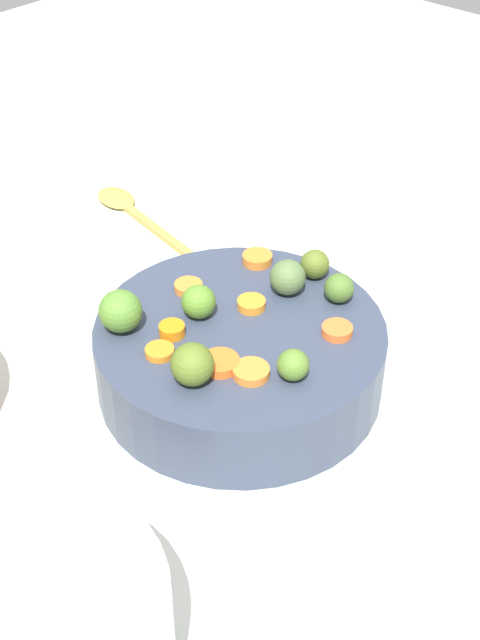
% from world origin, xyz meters
% --- Properties ---
extents(tabletop, '(2.40, 2.40, 0.02)m').
position_xyz_m(tabletop, '(0.00, 0.00, 0.01)').
color(tabletop, silver).
rests_on(tabletop, ground).
extents(serving_bowl_carrots, '(0.30, 0.30, 0.08)m').
position_xyz_m(serving_bowl_carrots, '(-0.03, 0.01, 0.06)').
color(serving_bowl_carrots, '#353F53').
rests_on(serving_bowl_carrots, tabletop).
extents(carrot_slice_0, '(0.05, 0.05, 0.01)m').
position_xyz_m(carrot_slice_0, '(-0.01, -0.05, 0.10)').
color(carrot_slice_0, orange).
rests_on(carrot_slice_0, serving_bowl_carrots).
extents(carrot_slice_1, '(0.03, 0.03, 0.01)m').
position_xyz_m(carrot_slice_1, '(-0.12, 0.02, 0.10)').
color(carrot_slice_1, orange).
rests_on(carrot_slice_1, serving_bowl_carrots).
extents(carrot_slice_2, '(0.04, 0.04, 0.01)m').
position_xyz_m(carrot_slice_2, '(0.04, 0.06, 0.10)').
color(carrot_slice_2, orange).
rests_on(carrot_slice_2, serving_bowl_carrots).
extents(carrot_slice_3, '(0.04, 0.04, 0.01)m').
position_xyz_m(carrot_slice_3, '(-0.05, 0.04, 0.10)').
color(carrot_slice_3, orange).
rests_on(carrot_slice_3, serving_bowl_carrots).
extents(carrot_slice_4, '(0.04, 0.04, 0.01)m').
position_xyz_m(carrot_slice_4, '(-0.08, -0.05, 0.10)').
color(carrot_slice_4, orange).
rests_on(carrot_slice_4, serving_bowl_carrots).
extents(carrot_slice_5, '(0.04, 0.04, 0.01)m').
position_xyz_m(carrot_slice_5, '(0.02, -0.04, 0.10)').
color(carrot_slice_5, orange).
rests_on(carrot_slice_5, serving_bowl_carrots).
extents(carrot_slice_6, '(0.04, 0.04, 0.01)m').
position_xyz_m(carrot_slice_6, '(-0.10, 0.11, 0.10)').
color(carrot_slice_6, orange).
rests_on(carrot_slice_6, serving_bowl_carrots).
extents(carrot_slice_7, '(0.04, 0.04, 0.01)m').
position_xyz_m(carrot_slice_7, '(-0.06, -0.08, 0.10)').
color(carrot_slice_7, orange).
rests_on(carrot_slice_7, serving_bowl_carrots).
extents(brussels_sprout_0, '(0.04, 0.04, 0.04)m').
position_xyz_m(brussels_sprout_0, '(-0.08, -0.01, 0.11)').
color(brussels_sprout_0, '#55872A').
rests_on(brussels_sprout_0, serving_bowl_carrots).
extents(brussels_sprout_1, '(0.03, 0.03, 0.03)m').
position_xyz_m(brussels_sprout_1, '(-0.04, 0.13, 0.11)').
color(brussels_sprout_1, '#586B24').
rests_on(brussels_sprout_1, serving_bowl_carrots).
extents(brussels_sprout_2, '(0.04, 0.04, 0.04)m').
position_xyz_m(brussels_sprout_2, '(-0.04, 0.09, 0.11)').
color(brussels_sprout_2, '#54703E').
rests_on(brussels_sprout_2, serving_bowl_carrots).
extents(brussels_sprout_3, '(0.03, 0.03, 0.03)m').
position_xyz_m(brussels_sprout_3, '(0.05, -0.02, 0.11)').
color(brussels_sprout_3, '#557C2B').
rests_on(brussels_sprout_3, serving_bowl_carrots).
extents(brussels_sprout_4, '(0.03, 0.03, 0.03)m').
position_xyz_m(brussels_sprout_4, '(0.01, 0.11, 0.11)').
color(brussels_sprout_4, '#4A6E2B').
rests_on(brussels_sprout_4, serving_bowl_carrots).
extents(brussels_sprout_5, '(0.04, 0.04, 0.04)m').
position_xyz_m(brussels_sprout_5, '(-0.01, -0.08, 0.12)').
color(brussels_sprout_5, '#576F24').
rests_on(brussels_sprout_5, serving_bowl_carrots).
extents(brussels_sprout_6, '(0.04, 0.04, 0.04)m').
position_xyz_m(brussels_sprout_6, '(-0.12, -0.07, 0.12)').
color(brussels_sprout_6, '#538630').
rests_on(brussels_sprout_6, serving_bowl_carrots).
extents(wooden_spoon, '(0.28, 0.08, 0.01)m').
position_xyz_m(wooden_spoon, '(-0.37, 0.16, 0.03)').
color(wooden_spoon, '#B09043').
rests_on(wooden_spoon, tabletop).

